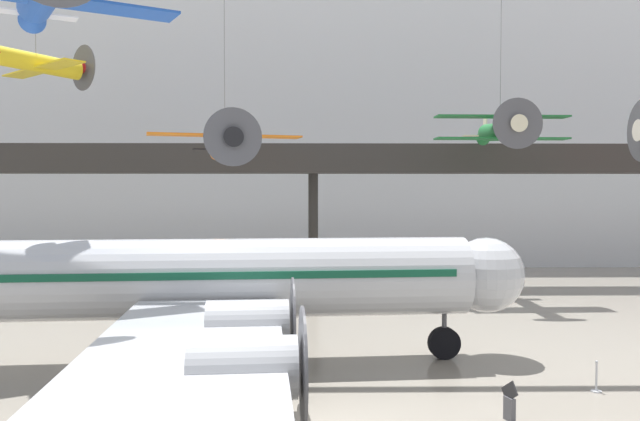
{
  "coord_description": "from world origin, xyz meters",
  "views": [
    {
      "loc": [
        -0.13,
        -17.23,
        6.93
      ],
      "look_at": [
        0.22,
        8.27,
        6.02
      ],
      "focal_mm": 35.0,
      "sensor_mm": 36.0,
      "label": 1
    }
  ],
  "objects_px": {
    "suspended_plane_orange_highwing": "(225,145)",
    "suspended_plane_green_biplane": "(500,131)",
    "airliner_silver_main": "(190,280)",
    "suspended_plane_yellow_lowwing": "(36,63)",
    "info_sign_pedestal": "(509,405)",
    "stanchion_barrier": "(596,382)"
  },
  "relations": [
    {
      "from": "suspended_plane_green_biplane",
      "to": "suspended_plane_yellow_lowwing",
      "type": "bearing_deg",
      "value": -97.12
    },
    {
      "from": "suspended_plane_green_biplane",
      "to": "info_sign_pedestal",
      "type": "xyz_separation_m",
      "value": [
        -5.67,
        -19.88,
        -10.0
      ]
    },
    {
      "from": "suspended_plane_yellow_lowwing",
      "to": "stanchion_barrier",
      "type": "relative_size",
      "value": 6.95
    },
    {
      "from": "airliner_silver_main",
      "to": "stanchion_barrier",
      "type": "relative_size",
      "value": 28.76
    },
    {
      "from": "suspended_plane_yellow_lowwing",
      "to": "suspended_plane_green_biplane",
      "type": "bearing_deg",
      "value": -53.6
    },
    {
      "from": "airliner_silver_main",
      "to": "suspended_plane_orange_highwing",
      "type": "xyz_separation_m",
      "value": [
        -0.25,
        11.94,
        6.09
      ]
    },
    {
      "from": "stanchion_barrier",
      "to": "info_sign_pedestal",
      "type": "distance_m",
      "value": 4.6
    },
    {
      "from": "suspended_plane_orange_highwing",
      "to": "stanchion_barrier",
      "type": "xyz_separation_m",
      "value": [
        14.7,
        -15.29,
        -9.12
      ]
    },
    {
      "from": "airliner_silver_main",
      "to": "suspended_plane_orange_highwing",
      "type": "bearing_deg",
      "value": 86.66
    },
    {
      "from": "airliner_silver_main",
      "to": "info_sign_pedestal",
      "type": "bearing_deg",
      "value": -33.65
    },
    {
      "from": "suspended_plane_orange_highwing",
      "to": "suspended_plane_green_biplane",
      "type": "xyz_separation_m",
      "value": [
        16.57,
        2.0,
        1.01
      ]
    },
    {
      "from": "airliner_silver_main",
      "to": "suspended_plane_green_biplane",
      "type": "xyz_separation_m",
      "value": [
        16.32,
        13.94,
        7.1
      ]
    },
    {
      "from": "info_sign_pedestal",
      "to": "suspended_plane_green_biplane",
      "type": "bearing_deg",
      "value": 55.15
    },
    {
      "from": "suspended_plane_green_biplane",
      "to": "stanchion_barrier",
      "type": "height_order",
      "value": "suspended_plane_green_biplane"
    },
    {
      "from": "info_sign_pedestal",
      "to": "suspended_plane_yellow_lowwing",
      "type": "bearing_deg",
      "value": 117.48
    },
    {
      "from": "stanchion_barrier",
      "to": "info_sign_pedestal",
      "type": "xyz_separation_m",
      "value": [
        -3.8,
        -2.59,
        0.13
      ]
    },
    {
      "from": "airliner_silver_main",
      "to": "suspended_plane_orange_highwing",
      "type": "relative_size",
      "value": 3.03
    },
    {
      "from": "airliner_silver_main",
      "to": "suspended_plane_yellow_lowwing",
      "type": "distance_m",
      "value": 24.19
    },
    {
      "from": "airliner_silver_main",
      "to": "info_sign_pedestal",
      "type": "xyz_separation_m",
      "value": [
        10.65,
        -5.93,
        -2.89
      ]
    },
    {
      "from": "suspended_plane_orange_highwing",
      "to": "suspended_plane_green_biplane",
      "type": "distance_m",
      "value": 16.72
    },
    {
      "from": "stanchion_barrier",
      "to": "airliner_silver_main",
      "type": "bearing_deg",
      "value": 166.98
    },
    {
      "from": "suspended_plane_yellow_lowwing",
      "to": "stanchion_barrier",
      "type": "xyz_separation_m",
      "value": [
        27.54,
        -20.0,
        -14.7
      ]
    }
  ]
}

